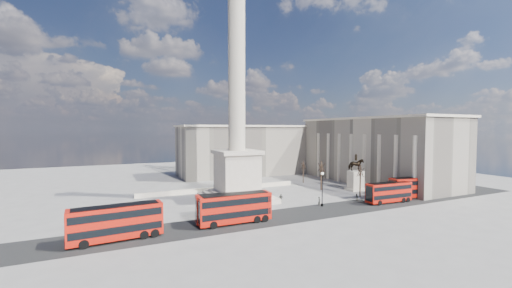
{
  "coord_description": "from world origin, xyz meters",
  "views": [
    {
      "loc": [
        -24.64,
        -57.31,
        15.34
      ],
      "look_at": [
        3.26,
        2.32,
        12.19
      ],
      "focal_mm": 22.0,
      "sensor_mm": 36.0,
      "label": 1
    }
  ],
  "objects": [
    {
      "name": "ground",
      "position": [
        0.0,
        0.0,
        0.0
      ],
      "size": [
        180.0,
        180.0,
        0.0
      ],
      "primitive_type": "plane",
      "color": "gray",
      "rests_on": "ground"
    },
    {
      "name": "asphalt_road",
      "position": [
        5.0,
        -10.0,
        0.0
      ],
      "size": [
        120.0,
        9.0,
        0.01
      ],
      "primitive_type": "cube",
      "color": "black",
      "rests_on": "ground"
    },
    {
      "name": "nelsons_column",
      "position": [
        0.0,
        5.0,
        12.92
      ],
      "size": [
        14.0,
        14.0,
        49.85
      ],
      "color": "beige",
      "rests_on": "ground"
    },
    {
      "name": "balustrade_wall",
      "position": [
        0.0,
        16.0,
        0.55
      ],
      "size": [
        40.0,
        0.6,
        1.1
      ],
      "primitive_type": "cube",
      "color": "beige",
      "rests_on": "ground"
    },
    {
      "name": "building_east",
      "position": [
        45.0,
        10.0,
        9.32
      ],
      "size": [
        19.0,
        46.0,
        18.6
      ],
      "color": "#BDB09B",
      "rests_on": "ground"
    },
    {
      "name": "building_northeast",
      "position": [
        20.0,
        40.0,
        8.32
      ],
      "size": [
        51.0,
        17.0,
        16.6
      ],
      "color": "#BDB09B",
      "rests_on": "ground"
    },
    {
      "name": "red_bus_a",
      "position": [
        -6.56,
        -9.73,
        2.52
      ],
      "size": [
        12.11,
        4.29,
        4.81
      ],
      "rotation": [
        0.0,
        0.0,
        -0.14
      ],
      "color": "red",
      "rests_on": "ground"
    },
    {
      "name": "red_bus_b",
      "position": [
        -6.41,
        -10.42,
        2.57
      ],
      "size": [
        12.08,
        2.92,
        4.89
      ],
      "rotation": [
        0.0,
        0.0,
        -0.01
      ],
      "color": "red",
      "rests_on": "ground"
    },
    {
      "name": "red_bus_c",
      "position": [
        27.85,
        -10.51,
        2.21
      ],
      "size": [
        10.52,
        2.95,
        4.22
      ],
      "rotation": [
        0.0,
        0.0,
        -0.05
      ],
      "color": "red",
      "rests_on": "ground"
    },
    {
      "name": "red_bus_d",
      "position": [
        36.44,
        -9.65,
        2.44
      ],
      "size": [
        11.7,
        4.03,
        4.65
      ],
      "rotation": [
        0.0,
        0.0,
        -0.13
      ],
      "color": "red",
      "rests_on": "ground"
    },
    {
      "name": "red_bus_e",
      "position": [
        -23.95,
        -10.79,
        2.57
      ],
      "size": [
        12.25,
        3.67,
        4.89
      ],
      "rotation": [
        0.0,
        0.0,
        0.08
      ],
      "color": "red",
      "rests_on": "ground"
    },
    {
      "name": "victorian_lamp",
      "position": [
        13.39,
        -7.07,
        4.01
      ],
      "size": [
        0.58,
        0.58,
        6.81
      ],
      "rotation": [
        0.0,
        0.0,
        0.41
      ],
      "color": "black",
      "rests_on": "ground"
    },
    {
      "name": "equestrian_statue",
      "position": [
        31.07,
        2.74,
        3.21
      ],
      "size": [
        4.43,
        3.32,
        9.11
      ],
      "color": "beige",
      "rests_on": "ground"
    },
    {
      "name": "bare_tree_near",
      "position": [
        26.51,
        -3.62,
        5.95
      ],
      "size": [
        1.72,
        1.72,
        7.55
      ],
      "rotation": [
        0.0,
        0.0,
        0.21
      ],
      "color": "#332319",
      "rests_on": "ground"
    },
    {
      "name": "bare_tree_mid",
      "position": [
        23.48,
        6.74,
        5.99
      ],
      "size": [
        2.0,
        2.0,
        7.6
      ],
      "rotation": [
        0.0,
        0.0,
        0.08
      ],
      "color": "#332319",
      "rests_on": "ground"
    },
    {
      "name": "bare_tree_far",
      "position": [
        25.23,
        17.43,
        5.08
      ],
      "size": [
        1.58,
        1.58,
        6.44
      ],
      "rotation": [
        0.0,
        0.0,
        0.28
      ],
      "color": "#332319",
      "rests_on": "ground"
    },
    {
      "name": "pedestrian_walking",
      "position": [
        13.13,
        -6.5,
        0.9
      ],
      "size": [
        0.79,
        0.69,
        1.81
      ],
      "primitive_type": "imported",
      "rotation": [
        0.0,
        0.0,
        0.49
      ],
      "color": "#282923",
      "rests_on": "ground"
    },
    {
      "name": "pedestrian_standing",
      "position": [
        22.9,
        -6.4,
        0.78
      ],
      "size": [
        0.96,
        0.95,
        1.57
      ],
      "primitive_type": "imported",
      "rotation": [
        0.0,
        0.0,
        3.9
      ],
      "color": "#282923",
      "rests_on": "ground"
    },
    {
      "name": "pedestrian_crossing",
      "position": [
        7.49,
        -0.96,
        0.9
      ],
      "size": [
        1.08,
        1.03,
        1.81
      ],
      "primitive_type": "imported",
      "rotation": [
        0.0,
        0.0,
        2.41
      ],
      "color": "#282923",
      "rests_on": "ground"
    }
  ]
}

